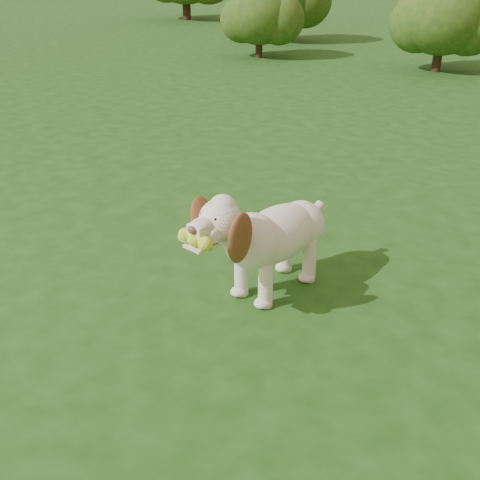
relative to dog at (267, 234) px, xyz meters
The scene contains 4 objects.
ground 0.60m from the dog, 134.29° to the right, with size 80.00×80.00×0.00m, color #184112.
dog is the anchor object (origin of this frame).
shrub_a 8.92m from the dog, 123.54° to the left, with size 1.29×1.29×1.34m.
shrub_b 8.12m from the dog, 101.29° to the left, with size 1.48×1.48×1.54m.
Camera 1 is at (2.03, -2.45, 1.96)m, focal length 45.00 mm.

